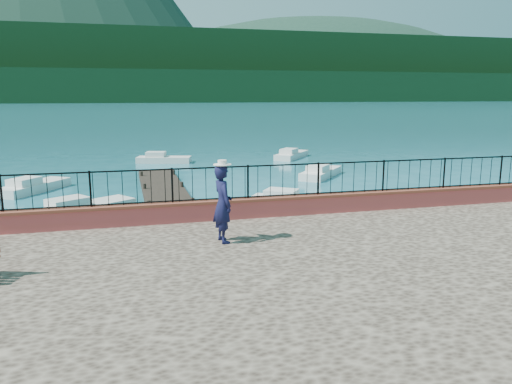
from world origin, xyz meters
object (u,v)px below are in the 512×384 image
person (223,204)px  boat_0 (83,205)px  boat_2 (321,170)px  boat_1 (294,199)px  boat_3 (34,183)px  boat_4 (164,157)px  boat_5 (292,153)px

person → boat_0: (-3.99, 9.10, -1.76)m
person → boat_2: person is taller
boat_1 → boat_2: (4.26, 7.43, 0.00)m
boat_2 → boat_3: same height
boat_1 → boat_4: (-4.20, 16.01, 0.00)m
boat_0 → boat_3: size_ratio=1.04×
boat_4 → boat_3: bearing=-112.9°
boat_0 → boat_3: (-2.74, 5.77, 0.00)m
boat_3 → boat_2: bearing=-55.4°
boat_2 → boat_4: (-8.46, 8.58, 0.00)m
boat_0 → boat_4: 15.52m
boat_0 → boat_1: 8.70m
boat_0 → boat_2: size_ratio=1.03×
boat_1 → boat_2: bearing=95.1°
boat_5 → boat_3: bearing=157.3°
boat_0 → boat_1: size_ratio=1.11×
boat_3 → boat_5: size_ratio=0.96×
boat_0 → boat_1: same height
boat_4 → person: bearing=-75.7°
person → boat_3: bearing=15.7°
boat_2 → boat_3: 15.63m
person → boat_1: bearing=-38.8°
boat_1 → boat_5: (5.42, 16.18, 0.00)m
boat_5 → boat_4: bearing=129.4°
boat_5 → boat_1: bearing=-160.1°
boat_2 → boat_5: (1.17, 8.75, 0.00)m
boat_1 → boat_3: 13.29m
boat_2 → boat_5: same height
boat_2 → boat_4: size_ratio=1.10×
boat_3 → boat_4: size_ratio=1.08×
boat_3 → boat_0: bearing=-122.0°
boat_2 → boat_5: 8.82m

